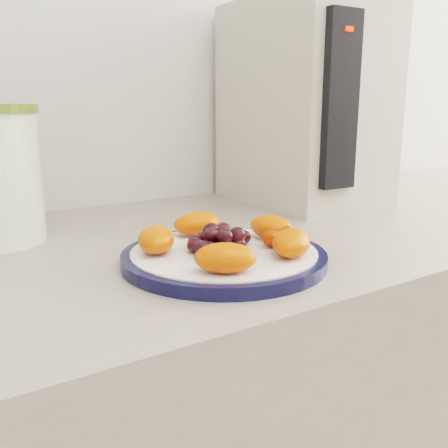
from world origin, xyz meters
TOP-DOWN VIEW (x-y plane):
  - plate_rim at (-0.10, 1.07)m, footprint 0.25×0.25m
  - plate_face at (-0.10, 1.07)m, footprint 0.23×0.23m
  - appliance_body at (0.25, 1.32)m, footprint 0.23×0.31m
  - appliance_panel at (0.18, 1.17)m, footprint 0.07×0.02m
  - appliance_led at (0.18, 1.15)m, footprint 0.01×0.01m
  - fruit_plate at (-0.10, 1.07)m, footprint 0.22×0.21m

SIDE VIEW (x-z plane):
  - plate_rim at x=-0.10m, z-range 0.90..0.91m
  - plate_face at x=-0.10m, z-range 0.90..0.92m
  - fruit_plate at x=-0.10m, z-range 0.92..0.95m
  - appliance_body at x=0.25m, z-range 0.90..1.28m
  - appliance_panel at x=0.18m, z-range 0.95..1.24m
  - appliance_led at x=0.18m, z-range 1.20..1.21m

